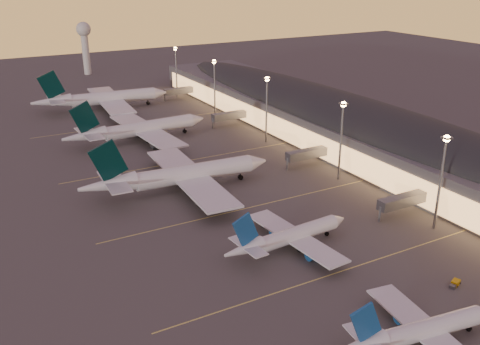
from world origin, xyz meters
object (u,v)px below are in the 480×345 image
airliner_wide_near (179,175)px  baggage_tug_b (455,284)px  airliner_narrow_south (419,331)px  airliner_narrow_north (289,237)px  airliner_wide_mid (138,129)px  radar_tower (84,39)px  airliner_wide_far (102,99)px

airliner_wide_near → baggage_tug_b: bearing=-64.6°
airliner_wide_near → airliner_narrow_south: bearing=-80.5°
airliner_narrow_south → airliner_narrow_north: 41.47m
baggage_tug_b → airliner_wide_near: bearing=91.0°
baggage_tug_b → airliner_wide_mid: bearing=80.2°
airliner_narrow_north → airliner_narrow_south: bearing=-93.2°
airliner_wide_near → radar_tower: radar_tower is taller
airliner_wide_near → airliner_wide_mid: 54.20m
airliner_wide_near → airliner_wide_mid: size_ratio=1.03×
airliner_wide_far → baggage_tug_b: 189.99m
airliner_wide_mid → airliner_wide_far: 56.39m
airliner_narrow_north → baggage_tug_b: 38.70m
airliner_narrow_south → airliner_wide_mid: airliner_wide_mid is taller
airliner_narrow_south → radar_tower: 292.83m
airliner_narrow_south → radar_tower: bearing=95.3°
radar_tower → baggage_tug_b: size_ratio=8.74×
airliner_wide_near → airliner_wide_far: (6.79, 110.30, 0.33)m
airliner_wide_far → radar_tower: size_ratio=1.99×
airliner_wide_near → airliner_wide_mid: (5.33, 53.94, -0.12)m
airliner_wide_mid → baggage_tug_b: 134.61m
airliner_wide_mid → airliner_wide_far: airliner_wide_far is taller
airliner_narrow_south → airliner_wide_near: 88.87m
airliner_wide_far → baggage_tug_b: size_ratio=17.38×
airliner_wide_mid → radar_tower: bearing=79.5°
airliner_narrow_south → airliner_wide_far: (-2.91, 198.62, 2.15)m
airliner_narrow_north → airliner_wide_mid: (-3.62, 100.79, 1.49)m
airliner_wide_near → airliner_wide_far: 110.51m
airliner_narrow_south → airliner_wide_near: size_ratio=0.57×
airliner_wide_far → airliner_wide_mid: bearing=-87.2°
airliner_narrow_south → airliner_wide_far: size_ratio=0.53×
airliner_wide_far → radar_tower: (16.30, 93.31, 16.55)m
airliner_wide_mid → baggage_tug_b: (26.44, -131.91, -4.40)m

